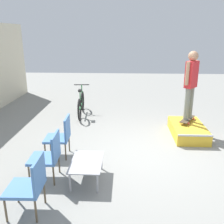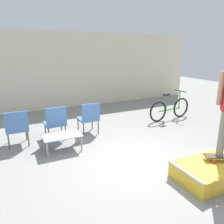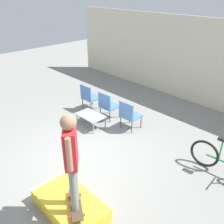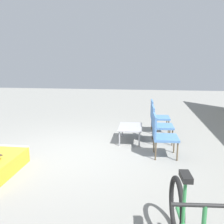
# 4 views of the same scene
# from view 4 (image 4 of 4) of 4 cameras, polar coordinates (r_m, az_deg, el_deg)

# --- Properties ---
(ground_plane) EXTENTS (24.00, 24.00, 0.00)m
(ground_plane) POSITION_cam_4_polar(r_m,az_deg,el_deg) (5.59, -9.27, -9.66)
(ground_plane) COLOR gray
(coffee_table) EXTENTS (0.89, 0.57, 0.38)m
(coffee_table) POSITION_cam_4_polar(r_m,az_deg,el_deg) (6.32, 4.20, -3.69)
(coffee_table) COLOR #9E9EA3
(coffee_table) RESTS_ON ground_plane
(patio_chair_left) EXTENTS (0.53, 0.53, 0.91)m
(patio_chair_left) POSITION_cam_4_polar(r_m,az_deg,el_deg) (7.19, 10.22, -0.58)
(patio_chair_left) COLOR brown
(patio_chair_left) RESTS_ON ground_plane
(patio_chair_center) EXTENTS (0.54, 0.54, 0.91)m
(patio_chair_center) POSITION_cam_4_polar(r_m,az_deg,el_deg) (6.28, 10.64, -2.42)
(patio_chair_center) COLOR brown
(patio_chair_center) RESTS_ON ground_plane
(patio_chair_right) EXTENTS (0.54, 0.54, 0.91)m
(patio_chair_right) POSITION_cam_4_polar(r_m,az_deg,el_deg) (5.39, 11.20, -4.88)
(patio_chair_right) COLOR brown
(patio_chair_right) RESTS_ON ground_plane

